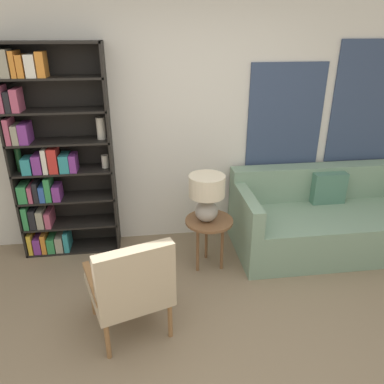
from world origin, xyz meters
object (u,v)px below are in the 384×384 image
at_px(bookshelf, 50,159).
at_px(table_lamp, 207,194).
at_px(armchair, 132,284).
at_px(couch, 331,220).
at_px(side_table, 209,226).

xyz_separation_m(bookshelf, table_lamp, (1.46, -0.53, -0.22)).
relative_size(bookshelf, armchair, 2.46).
bearing_deg(couch, armchair, -153.47).
bearing_deg(bookshelf, couch, -5.99).
bearing_deg(table_lamp, side_table, 18.05).
distance_m(couch, side_table, 1.39).
bearing_deg(table_lamp, couch, 9.26).
height_order(bookshelf, table_lamp, bookshelf).
height_order(armchair, side_table, armchair).
height_order(couch, side_table, couch).
relative_size(couch, table_lamp, 4.54).
bearing_deg(armchair, bookshelf, 119.71).
bearing_deg(bookshelf, side_table, -19.18).
distance_m(bookshelf, couch, 2.96).
bearing_deg(couch, side_table, -170.94).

